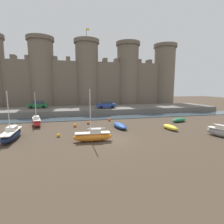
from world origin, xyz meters
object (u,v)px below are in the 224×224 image
rowboat_near_channel_right (120,125)px  mooring_buoy_near_channel (75,125)px  mooring_buoy_mid_mud (109,120)px  car_quay_west (106,105)px  mooring_buoy_near_shore (58,135)px  car_quay_centre_east (38,105)px  sailboat_foreground_centre (11,134)px  sailboat_near_channel_left (93,136)px  mooring_buoy_off_centre (88,123)px  rowboat_foreground_left (179,120)px  sailboat_foreground_right (223,132)px  rowboat_midflat_right (170,127)px  sailboat_midflat_centre (36,122)px

rowboat_near_channel_right → mooring_buoy_near_channel: bearing=162.2°
mooring_buoy_mid_mud → car_quay_west: 8.98m
mooring_buoy_near_shore → car_quay_centre_east: (-5.73, 20.57, 1.80)m
sailboat_foreground_centre → mooring_buoy_near_channel: bearing=33.7°
sailboat_near_channel_left → mooring_buoy_off_centre: bearing=87.9°
mooring_buoy_mid_mud → rowboat_foreground_left: bearing=-17.1°
car_quay_west → sailboat_foreground_centre: bearing=-130.2°
mooring_buoy_near_shore → sailboat_foreground_right: bearing=-13.1°
rowboat_midflat_right → rowboat_near_channel_right: (-6.66, 2.56, 0.02)m
sailboat_foreground_centre → mooring_buoy_off_centre: bearing=34.3°
sailboat_foreground_right → car_quay_centre_east: sailboat_foreground_right is taller
rowboat_near_channel_right → sailboat_foreground_right: bearing=-34.3°
mooring_buoy_near_channel → mooring_buoy_near_shore: bearing=-112.8°
mooring_buoy_mid_mud → sailboat_near_channel_left: bearing=-111.1°
mooring_buoy_off_centre → car_quay_centre_east: bearing=125.1°
sailboat_midflat_centre → mooring_buoy_off_centre: bearing=-3.8°
sailboat_foreground_right → sailboat_midflat_centre: sailboat_foreground_right is taller
sailboat_foreground_centre → mooring_buoy_mid_mud: sailboat_foreground_centre is taller
mooring_buoy_off_centre → mooring_buoy_mid_mud: bearing=25.7°
sailboat_foreground_right → car_quay_west: bearing=114.9°
sailboat_foreground_centre → mooring_buoy_near_channel: (7.20, 4.80, -0.36)m
sailboat_foreground_centre → rowboat_near_channel_right: 13.85m
rowboat_foreground_left → mooring_buoy_near_shore: bearing=-166.1°
mooring_buoy_near_shore → rowboat_near_channel_right: bearing=18.8°
sailboat_foreground_right → rowboat_midflat_right: sailboat_foreground_right is taller
sailboat_foreground_centre → mooring_buoy_near_shore: 5.15m
sailboat_foreground_right → car_quay_centre_east: bearing=134.9°
mooring_buoy_off_centre → mooring_buoy_mid_mud: size_ratio=0.99×
mooring_buoy_off_centre → mooring_buoy_near_shore: size_ratio=1.08×
sailboat_foreground_centre → mooring_buoy_off_centre: (9.31, 6.36, -0.37)m
mooring_buoy_mid_mud → car_quay_centre_east: (-13.80, 12.21, 1.78)m
sailboat_foreground_right → car_quay_centre_east: (-24.96, 25.06, 1.40)m
rowboat_midflat_right → sailboat_midflat_centre: sailboat_midflat_centre is taller
sailboat_midflat_centre → mooring_buoy_mid_mud: size_ratio=11.20×
rowboat_near_channel_right → car_quay_west: car_quay_west is taller
rowboat_near_channel_right → mooring_buoy_near_shore: rowboat_near_channel_right is taller
rowboat_near_channel_right → mooring_buoy_near_channel: 6.70m
rowboat_midflat_right → car_quay_centre_east: size_ratio=0.74×
rowboat_near_channel_right → sailboat_foreground_centre: bearing=-168.6°
rowboat_near_channel_right → mooring_buoy_near_shore: size_ratio=9.65×
rowboat_midflat_right → sailboat_midflat_centre: (-18.79, 6.69, 0.30)m
sailboat_foreground_right → mooring_buoy_near_channel: sailboat_foreground_right is taller
mooring_buoy_near_shore → sailboat_near_channel_left: bearing=-33.7°
car_quay_centre_east → car_quay_west: size_ratio=1.00×
mooring_buoy_near_shore → car_quay_west: bearing=61.6°
mooring_buoy_mid_mud → car_quay_centre_east: 18.51m
rowboat_foreground_left → sailboat_midflat_centre: 23.31m
sailboat_foreground_centre → mooring_buoy_near_channel: size_ratio=11.23×
sailboat_midflat_centre → mooring_buoy_off_centre: size_ratio=11.27×
sailboat_midflat_centre → mooring_buoy_off_centre: (7.87, -0.52, -0.43)m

